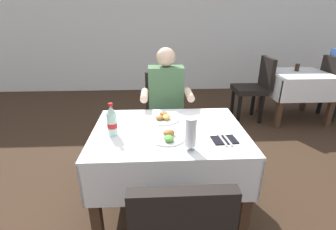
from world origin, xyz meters
name	(u,v)px	position (x,y,z in m)	size (l,w,h in m)	color
ground_plane	(170,206)	(0.00, 0.00, 0.00)	(11.00, 11.00, 0.00)	#382619
back_wall	(160,25)	(0.00, 3.66, 1.35)	(11.00, 0.12, 2.71)	white
main_dining_table	(169,149)	(-0.01, 0.01, 0.57)	(1.16, 0.87, 0.74)	white
chair_far_diner_seat	(165,112)	(-0.01, 0.84, 0.55)	(0.44, 0.50, 0.97)	black
seated_diner_far	(166,102)	(0.00, 0.73, 0.71)	(0.50, 0.46, 1.26)	#282D42
plate_near_camera	(168,136)	(-0.03, -0.13, 0.76)	(0.25, 0.25, 0.05)	white
plate_far_diner	(164,118)	(-0.04, 0.21, 0.76)	(0.24, 0.24, 0.05)	white
beer_glass_left	(191,134)	(0.11, -0.30, 0.86)	(0.07, 0.07, 0.23)	white
cola_bottle_primary	(112,122)	(-0.43, -0.05, 0.85)	(0.07, 0.07, 0.25)	silver
napkin_cutlery_set	(224,140)	(0.37, -0.18, 0.75)	(0.18, 0.19, 0.01)	black
background_dining_table	(296,85)	(2.05, 1.88, 0.55)	(0.89, 0.79, 0.74)	white
background_chair_left	(255,85)	(1.40, 1.88, 0.55)	(0.50, 0.44, 0.97)	black
background_table_tumbler	(297,67)	(2.08, 2.00, 0.80)	(0.06, 0.06, 0.11)	black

